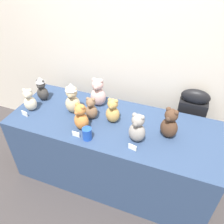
{
  "coord_description": "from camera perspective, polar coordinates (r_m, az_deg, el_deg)",
  "views": [
    {
      "loc": [
        0.56,
        -1.23,
        2.09
      ],
      "look_at": [
        0.0,
        0.25,
        0.88
      ],
      "focal_mm": 35.67,
      "sensor_mm": 36.0,
      "label": 1
    }
  ],
  "objects": [
    {
      "name": "ground_plane",
      "position": [
        2.49,
        -2.17,
        -19.7
      ],
      "size": [
        10.0,
        10.0,
        0.0
      ],
      "primitive_type": "plane",
      "color": "#3D3838"
    },
    {
      "name": "wall_back",
      "position": [
        2.33,
        5.78,
        17.35
      ],
      "size": [
        7.0,
        0.08,
        2.6
      ],
      "primitive_type": "cube",
      "color": "silver",
      "rests_on": "ground_plane"
    },
    {
      "name": "display_table",
      "position": [
        2.33,
        0.0,
        -9.79
      ],
      "size": [
        1.95,
        0.76,
        0.76
      ],
      "primitive_type": "cube",
      "color": "navy",
      "rests_on": "ground_plane"
    },
    {
      "name": "instrument_case",
      "position": [
        2.56,
        18.73,
        -3.75
      ],
      "size": [
        0.28,
        0.12,
        0.97
      ],
      "rotation": [
        0.0,
        0.0,
        -0.0
      ],
      "color": "black",
      "rests_on": "ground_plane"
    },
    {
      "name": "teddy_bear_cream",
      "position": [
        2.31,
        -20.38,
        2.83
      ],
      "size": [
        0.15,
        0.13,
        0.24
      ],
      "rotation": [
        0.0,
        0.0,
        0.28
      ],
      "color": "beige",
      "rests_on": "display_table"
    },
    {
      "name": "teddy_bear_sand",
      "position": [
        2.14,
        -10.17,
        3.45
      ],
      "size": [
        0.17,
        0.15,
        0.32
      ],
      "rotation": [
        0.0,
        0.0,
        0.24
      ],
      "color": "#CCB78E",
      "rests_on": "display_table"
    },
    {
      "name": "teddy_bear_charcoal",
      "position": [
        2.42,
        -17.54,
        5.67
      ],
      "size": [
        0.13,
        0.11,
        0.27
      ],
      "rotation": [
        0.0,
        0.0,
        0.05
      ],
      "color": "#383533",
      "rests_on": "display_table"
    },
    {
      "name": "teddy_bear_blush",
      "position": [
        2.22,
        -3.61,
        4.9
      ],
      "size": [
        0.16,
        0.14,
        0.3
      ],
      "rotation": [
        0.0,
        0.0,
        0.06
      ],
      "color": "beige",
      "rests_on": "display_table"
    },
    {
      "name": "teddy_bear_ginger",
      "position": [
        1.95,
        -7.95,
        -1.41
      ],
      "size": [
        0.16,
        0.15,
        0.27
      ],
      "rotation": [
        0.0,
        0.0,
        -0.29
      ],
      "color": "#D17F3D",
      "rests_on": "display_table"
    },
    {
      "name": "teddy_bear_mocha",
      "position": [
        2.07,
        -5.37,
        0.81
      ],
      "size": [
        0.12,
        0.11,
        0.23
      ],
      "rotation": [
        0.0,
        0.0,
        0.08
      ],
      "color": "#7F6047",
      "rests_on": "display_table"
    },
    {
      "name": "teddy_bear_honey",
      "position": [
        2.01,
        0.23,
        0.19
      ],
      "size": [
        0.13,
        0.12,
        0.25
      ],
      "rotation": [
        0.0,
        0.0,
        0.01
      ],
      "color": "tan",
      "rests_on": "display_table"
    },
    {
      "name": "teddy_bear_cocoa",
      "position": [
        1.91,
        14.55,
        -2.98
      ],
      "size": [
        0.18,
        0.17,
        0.29
      ],
      "rotation": [
        0.0,
        0.0,
        -0.37
      ],
      "color": "#4C3323",
      "rests_on": "display_table"
    },
    {
      "name": "teddy_bear_ash",
      "position": [
        1.82,
        6.48,
        -4.26
      ],
      "size": [
        0.16,
        0.14,
        0.28
      ],
      "rotation": [
        0.0,
        0.0,
        -0.16
      ],
      "color": "gray",
      "rests_on": "display_table"
    },
    {
      "name": "party_cup_blue",
      "position": [
        1.89,
        -6.4,
        -5.55
      ],
      "size": [
        0.08,
        0.08,
        0.11
      ],
      "primitive_type": "cylinder",
      "color": "blue",
      "rests_on": "display_table"
    },
    {
      "name": "name_card_front_left",
      "position": [
        1.81,
        5.26,
        -8.99
      ],
      "size": [
        0.07,
        0.02,
        0.05
      ],
      "primitive_type": "cube",
      "rotation": [
        0.0,
        0.0,
        -0.19
      ],
      "color": "white",
      "rests_on": "display_table"
    },
    {
      "name": "name_card_front_middle",
      "position": [
        1.94,
        -9.22,
        -5.65
      ],
      "size": [
        0.07,
        0.01,
        0.05
      ],
      "primitive_type": "cube",
      "rotation": [
        0.0,
        0.0,
        -0.04
      ],
      "color": "white",
      "rests_on": "display_table"
    },
    {
      "name": "name_card_front_right",
      "position": [
        2.29,
        -21.48,
        -0.39
      ],
      "size": [
        0.07,
        0.02,
        0.05
      ],
      "primitive_type": "cube",
      "rotation": [
        0.0,
        0.0,
        -0.19
      ],
      "color": "white",
      "rests_on": "display_table"
    }
  ]
}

